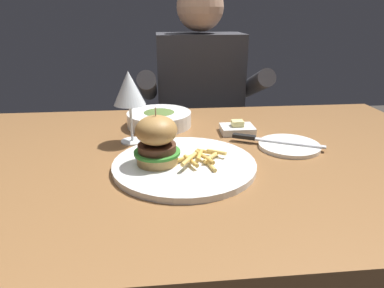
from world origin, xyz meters
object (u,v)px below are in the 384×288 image
object	(u,v)px
main_plate	(184,165)
bread_plate	(289,146)
butter_dish	(237,129)
soup_bowl	(159,118)
table_knife	(269,140)
wine_glass	(129,90)
burger_sandwich	(157,140)
diner_person	(199,130)

from	to	relation	value
main_plate	bread_plate	xyz separation A→B (m)	(0.28, 0.09, -0.00)
main_plate	bread_plate	distance (m)	0.29
butter_dish	soup_bowl	xyz separation A→B (m)	(-0.22, 0.09, 0.01)
table_knife	butter_dish	size ratio (longest dim) A/B	2.33
wine_glass	table_knife	world-z (taller)	wine_glass
bread_plate	table_knife	distance (m)	0.05
table_knife	soup_bowl	world-z (taller)	soup_bowl
burger_sandwich	butter_dish	size ratio (longest dim) A/B	1.34
soup_bowl	diner_person	distance (m)	0.54
main_plate	table_knife	world-z (taller)	table_knife
burger_sandwich	wine_glass	distance (m)	0.20
bread_plate	butter_dish	distance (m)	0.17
bread_plate	table_knife	size ratio (longest dim) A/B	0.71
diner_person	butter_dish	bearing A→B (deg)	-85.66
burger_sandwich	soup_bowl	size ratio (longest dim) A/B	0.65
table_knife	diner_person	bearing A→B (deg)	98.89
main_plate	wine_glass	distance (m)	0.25
wine_glass	table_knife	xyz separation A→B (m)	(0.35, -0.06, -0.13)
main_plate	butter_dish	size ratio (longest dim) A/B	3.39
table_knife	soup_bowl	xyz separation A→B (m)	(-0.28, 0.19, 0.01)
wine_glass	burger_sandwich	bearing A→B (deg)	-69.05
wine_glass	table_knife	distance (m)	0.38
wine_glass	bread_plate	world-z (taller)	wine_glass
main_plate	diner_person	distance (m)	0.80
bread_plate	diner_person	xyz separation A→B (m)	(-0.15, 0.68, -0.18)
butter_dish	bread_plate	bearing A→B (deg)	-49.72
main_plate	bread_plate	bearing A→B (deg)	18.53
soup_bowl	burger_sandwich	bearing A→B (deg)	-91.35
table_knife	butter_dish	bearing A→B (deg)	120.27
main_plate	burger_sandwich	world-z (taller)	burger_sandwich
burger_sandwich	wine_glass	bearing A→B (deg)	110.95
diner_person	wine_glass	bearing A→B (deg)	-113.03
butter_dish	burger_sandwich	bearing A→B (deg)	-136.34
bread_plate	main_plate	bearing A→B (deg)	-161.47
table_knife	burger_sandwich	bearing A→B (deg)	-158.44
main_plate	burger_sandwich	bearing A→B (deg)	179.03
wine_glass	table_knife	bearing A→B (deg)	-9.37
table_knife	diner_person	world-z (taller)	diner_person
diner_person	soup_bowl	bearing A→B (deg)	-111.14
burger_sandwich	diner_person	bearing A→B (deg)	76.33
wine_glass	diner_person	size ratio (longest dim) A/B	0.16
burger_sandwich	butter_dish	distance (m)	0.32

